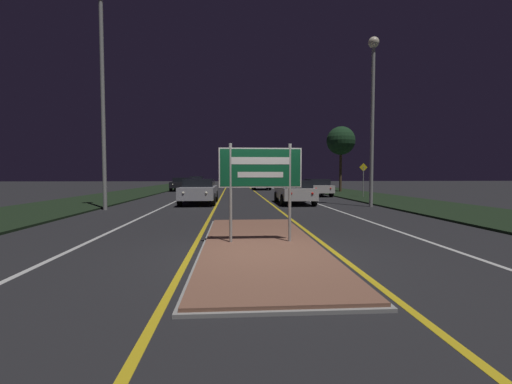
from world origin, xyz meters
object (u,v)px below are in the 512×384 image
object	(u,v)px
streetlight_right_near	(373,95)
car_approaching_1	(182,184)
highway_sign	(260,173)
car_approaching_0	(199,190)
car_receding_2	(261,183)
warning_sign	(363,176)
streetlight_left_near	(102,56)
car_receding_1	(316,187)
car_receding_0	(294,191)
car_approaching_2	(197,181)

from	to	relation	value
streetlight_right_near	car_approaching_1	xyz separation A→B (m)	(-12.35, 18.33, -5.01)
highway_sign	car_approaching_0	distance (m)	12.15
highway_sign	car_approaching_0	world-z (taller)	highway_sign
streetlight_right_near	car_receding_2	bearing A→B (deg)	100.95
car_receding_2	warning_sign	bearing A→B (deg)	-65.46
car_receding_2	car_approaching_0	size ratio (longest dim) A/B	1.00
streetlight_right_near	car_approaching_1	distance (m)	22.67
streetlight_left_near	car_approaching_0	world-z (taller)	streetlight_left_near
car_receding_1	car_approaching_1	world-z (taller)	car_approaching_1
car_receding_0	car_receding_1	distance (m)	7.78
car_receding_2	streetlight_right_near	bearing A→B (deg)	-79.05
car_approaching_2	warning_sign	xyz separation A→B (m)	(14.33, -22.80, 0.76)
car_receding_1	car_approaching_2	bearing A→B (deg)	119.17
car_receding_2	streetlight_left_near	bearing A→B (deg)	-113.24
highway_sign	car_receding_2	bearing A→B (deg)	85.19
car_approaching_2	streetlight_right_near	bearing A→B (deg)	-67.91
highway_sign	car_approaching_1	bearing A→B (deg)	101.93
car_approaching_0	car_approaching_1	world-z (taller)	car_approaching_0
highway_sign	streetlight_right_near	size ratio (longest dim) A/B	0.26
streetlight_left_near	car_receding_1	bearing A→B (deg)	38.30
car_approaching_0	highway_sign	bearing A→B (deg)	-77.81
car_receding_2	car_approaching_2	bearing A→B (deg)	131.58
warning_sign	car_receding_2	bearing A→B (deg)	114.54
highway_sign	warning_sign	size ratio (longest dim) A/B	0.95
streetlight_right_near	car_receding_1	bearing A→B (deg)	93.76
highway_sign	streetlight_left_near	xyz separation A→B (m)	(-6.65, 8.60, 5.42)
car_receding_2	car_receding_1	bearing A→B (deg)	-73.50
streetlight_left_near	car_approaching_1	distance (m)	20.12
car_receding_2	car_approaching_2	world-z (taller)	car_approaching_2
car_receding_1	streetlight_left_near	bearing A→B (deg)	-141.70
streetlight_right_near	warning_sign	size ratio (longest dim) A/B	3.58
car_receding_1	car_approaching_0	bearing A→B (deg)	-141.74
car_approaching_0	car_approaching_1	bearing A→B (deg)	101.73
car_receding_0	car_approaching_0	distance (m)	5.44
warning_sign	streetlight_right_near	bearing A→B (deg)	-108.20
car_receding_1	warning_sign	world-z (taller)	warning_sign
warning_sign	streetlight_left_near	bearing A→B (deg)	-153.67
streetlight_right_near	warning_sign	distance (m)	8.40
highway_sign	warning_sign	world-z (taller)	warning_sign
car_approaching_0	car_approaching_2	bearing A→B (deg)	96.28
streetlight_left_near	car_receding_1	size ratio (longest dim) A/B	2.43
highway_sign	car_receding_2	world-z (taller)	highway_sign
streetlight_right_near	car_receding_2	world-z (taller)	streetlight_right_near
car_receding_0	car_approaching_2	xyz separation A→B (m)	(-8.41, 27.68, 0.05)
car_approaching_0	car_approaching_2	xyz separation A→B (m)	(-2.99, 27.20, 0.00)
streetlight_right_near	car_receding_0	bearing A→B (deg)	150.94
car_receding_1	car_approaching_2	size ratio (longest dim) A/B	0.94
car_approaching_1	car_approaching_2	distance (m)	11.38
car_receding_0	car_approaching_2	world-z (taller)	car_approaching_2
streetlight_left_near	car_approaching_2	size ratio (longest dim) A/B	2.28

